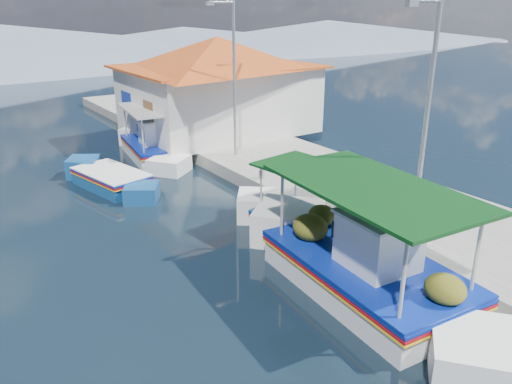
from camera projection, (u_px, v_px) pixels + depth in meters
ground at (337, 348)px, 9.78m from camera, size 160.00×160.00×0.00m
quay at (344, 189)px, 17.44m from camera, size 5.00×44.00×0.50m
bollards at (312, 197)px, 15.61m from camera, size 0.20×17.20×0.30m
main_caique at (362, 268)px, 11.59m from camera, size 3.05×8.81×2.91m
caique_green_canopy at (313, 228)px, 14.17m from camera, size 2.45×6.22×2.35m
caique_blue_hull at (111, 180)px, 18.28m from camera, size 2.34×5.26×0.96m
caique_far at (152, 147)px, 21.87m from camera, size 2.62×6.73×2.38m
harbor_building at (218, 83)px, 23.66m from camera, size 10.49×10.49×4.40m
lamp_post_near at (425, 109)px, 12.35m from camera, size 1.21×0.14×6.00m
lamp_post_far at (232, 71)px, 19.30m from camera, size 1.21×0.14×6.00m
mountain_ridge at (34, 45)px, 55.77m from camera, size 171.40×96.00×5.50m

